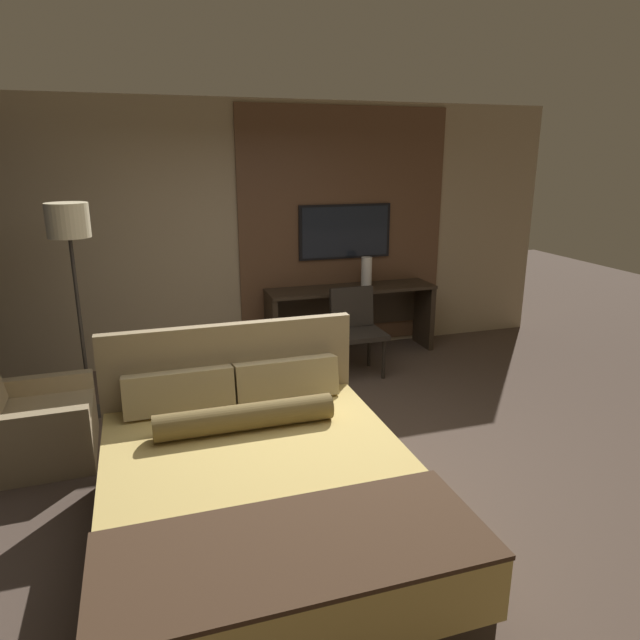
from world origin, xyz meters
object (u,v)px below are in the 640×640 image
object	(u,v)px
bed	(261,496)
armchair_by_window	(33,428)
tv	(345,232)
desk_chair	(355,323)
floor_lamp	(70,239)
desk	(350,308)
vase_tall	(366,272)

from	to	relation	value
bed	armchair_by_window	bearing A→B (deg)	133.70
tv	desk_chair	distance (m)	1.18
desk_chair	armchair_by_window	bearing A→B (deg)	-162.26
armchair_by_window	floor_lamp	size ratio (longest dim) A/B	0.46
tv	bed	bearing A→B (deg)	-117.66
desk_chair	desk	bearing A→B (deg)	74.55
desk	tv	distance (m)	0.87
tv	desk_chair	world-z (taller)	tv
bed	vase_tall	xyz separation A→B (m)	(1.87, 2.99, 0.64)
bed	floor_lamp	size ratio (longest dim) A/B	1.17
bed	tv	xyz separation A→B (m)	(1.70, 3.25, 1.07)
bed	floor_lamp	bearing A→B (deg)	116.38
desk_chair	floor_lamp	xyz separation A→B (m)	(-2.63, -0.27, 1.04)
armchair_by_window	floor_lamp	world-z (taller)	floor_lamp
desk_chair	armchair_by_window	size ratio (longest dim) A/B	1.04
desk	floor_lamp	world-z (taller)	floor_lamp
tv	vase_tall	xyz separation A→B (m)	(0.17, -0.27, -0.43)
tv	armchair_by_window	bearing A→B (deg)	-150.75
desk	vase_tall	size ratio (longest dim) A/B	5.64
armchair_by_window	floor_lamp	bearing A→B (deg)	-27.64
tv	floor_lamp	bearing A→B (deg)	-159.23
floor_lamp	vase_tall	size ratio (longest dim) A/B	5.41
armchair_by_window	desk_chair	bearing A→B (deg)	-73.44
desk	floor_lamp	bearing A→B (deg)	-162.68
desk	desk_chair	bearing A→B (deg)	-105.17
bed	armchair_by_window	world-z (taller)	bed
bed	desk_chair	distance (m)	2.91
armchair_by_window	tv	bearing A→B (deg)	-62.20
desk	armchair_by_window	size ratio (longest dim) A/B	2.27
desk_chair	vase_tall	xyz separation A→B (m)	(0.33, 0.52, 0.42)
desk	desk_chair	world-z (taller)	desk_chair
desk	desk_chair	size ratio (longest dim) A/B	2.17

